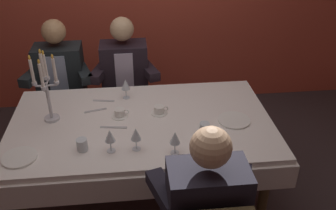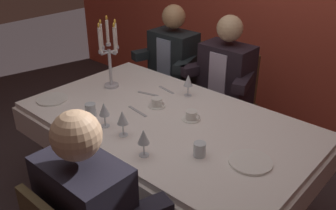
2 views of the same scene
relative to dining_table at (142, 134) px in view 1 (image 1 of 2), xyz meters
name	(u,v)px [view 1 (image 1 of 2)]	position (x,y,z in m)	size (l,w,h in m)	color
ground_plane	(144,196)	(0.00, 0.00, -0.62)	(12.00, 12.00, 0.00)	#392F31
dining_table	(142,134)	(0.00, 0.00, 0.00)	(1.94, 1.14, 0.74)	white
candelabra	(46,88)	(-0.65, 0.09, 0.38)	(0.19, 0.19, 0.55)	silver
dinner_plate_0	(19,157)	(-0.78, -0.35, 0.13)	(0.22, 0.22, 0.01)	white
dinner_plate_1	(234,120)	(0.67, -0.08, 0.13)	(0.23, 0.23, 0.01)	white
wine_glass_0	(175,138)	(0.20, -0.40, 0.23)	(0.07, 0.07, 0.16)	silver
wine_glass_1	(136,135)	(-0.05, -0.33, 0.23)	(0.07, 0.07, 0.16)	silver
wine_glass_2	(126,85)	(-0.10, 0.36, 0.23)	(0.07, 0.07, 0.16)	silver
wine_glass_3	(110,136)	(-0.21, -0.34, 0.24)	(0.07, 0.07, 0.16)	silver
water_tumbler_0	(204,128)	(0.43, -0.20, 0.16)	(0.07, 0.07, 0.08)	silver
water_tumbler_1	(82,145)	(-0.39, -0.31, 0.16)	(0.07, 0.07, 0.08)	silver
coffee_cup_0	(120,113)	(-0.15, 0.08, 0.15)	(0.13, 0.12, 0.06)	white
coffee_cup_1	(159,110)	(0.14, 0.09, 0.15)	(0.13, 0.12, 0.06)	white
fork_0	(104,101)	(-0.28, 0.32, 0.12)	(0.17, 0.02, 0.01)	#B7B7BC
knife_1	(114,127)	(-0.20, -0.07, 0.12)	(0.19, 0.02, 0.01)	#B7B7BC
fork_2	(95,110)	(-0.34, 0.18, 0.12)	(0.17, 0.02, 0.01)	#B7B7BC
seated_diner_0	(60,73)	(-0.70, 0.89, 0.11)	(0.63, 0.48, 1.24)	brown
seated_diner_1	(125,70)	(-0.11, 0.89, 0.11)	(0.63, 0.48, 1.24)	brown
seated_diner_2	(207,208)	(0.31, -0.89, 0.11)	(0.63, 0.48, 1.24)	brown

